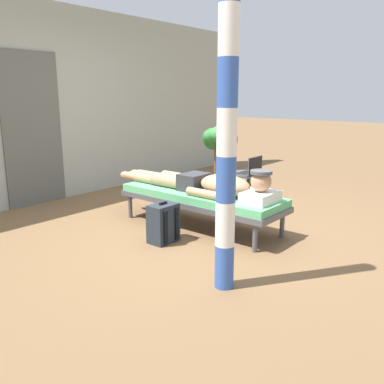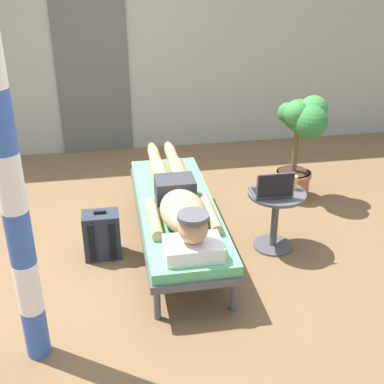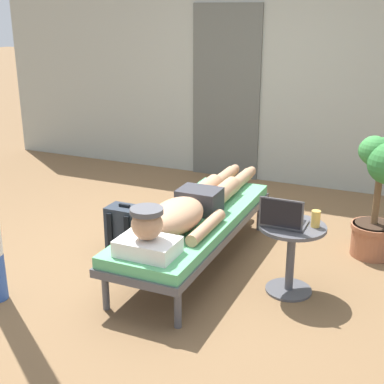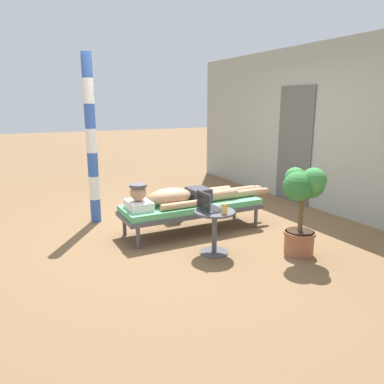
% 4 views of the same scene
% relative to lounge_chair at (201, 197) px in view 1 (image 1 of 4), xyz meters
% --- Properties ---
extents(ground_plane, '(40.00, 40.00, 0.00)m').
position_rel_lounge_chair_xyz_m(ground_plane, '(-0.16, -0.02, -0.35)').
color(ground_plane, brown).
extents(house_wall_back, '(7.60, 0.20, 2.70)m').
position_rel_lounge_chair_xyz_m(house_wall_back, '(0.00, 2.49, 1.00)').
color(house_wall_back, '#999E93').
rests_on(house_wall_back, ground).
extents(house_door_panel, '(0.84, 0.03, 2.04)m').
position_rel_lounge_chair_xyz_m(house_door_panel, '(-0.64, 2.38, 0.67)').
color(house_door_panel, '#545651').
rests_on(house_door_panel, ground).
extents(lounge_chair, '(0.65, 1.98, 0.42)m').
position_rel_lounge_chair_xyz_m(lounge_chair, '(0.00, 0.00, 0.00)').
color(lounge_chair, '#4C4C51').
rests_on(lounge_chair, ground).
extents(person_reclining, '(0.53, 2.17, 0.33)m').
position_rel_lounge_chair_xyz_m(person_reclining, '(0.00, -0.10, 0.17)').
color(person_reclining, white).
rests_on(person_reclining, lounge_chair).
extents(side_table, '(0.48, 0.48, 0.52)m').
position_rel_lounge_chair_xyz_m(side_table, '(0.82, -0.13, 0.01)').
color(side_table, '#4C4C51').
rests_on(side_table, ground).
extents(laptop, '(0.31, 0.24, 0.23)m').
position_rel_lounge_chair_xyz_m(laptop, '(0.76, -0.18, 0.24)').
color(laptop, '#4C4C51').
rests_on(laptop, side_table).
extents(drink_glass, '(0.06, 0.06, 0.12)m').
position_rel_lounge_chair_xyz_m(drink_glass, '(0.97, -0.09, 0.24)').
color(drink_glass, gold).
rests_on(drink_glass, side_table).
extents(backpack, '(0.30, 0.26, 0.42)m').
position_rel_lounge_chair_xyz_m(backpack, '(-0.63, -0.01, -0.15)').
color(backpack, '#262D38').
rests_on(backpack, ground).
extents(potted_plant, '(0.48, 0.54, 1.06)m').
position_rel_lounge_chair_xyz_m(potted_plant, '(1.33, 0.73, 0.34)').
color(potted_plant, '#9E5B3D').
rests_on(potted_plant, ground).
extents(porch_post, '(0.15, 0.15, 2.43)m').
position_rel_lounge_chair_xyz_m(porch_post, '(-1.07, -1.09, 0.87)').
color(porch_post, '#3359B2').
rests_on(porch_post, ground).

